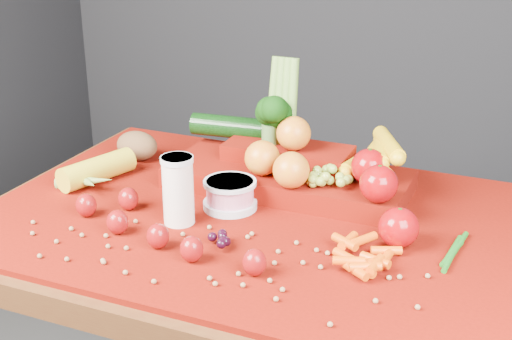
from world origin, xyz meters
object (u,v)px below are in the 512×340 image
at_px(yogurt_bowl, 230,194).
at_px(produce_mound, 299,164).
at_px(table, 252,260).
at_px(milk_glass, 178,188).

height_order(yogurt_bowl, produce_mound, produce_mound).
bearing_deg(produce_mound, table, -105.66).
xyz_separation_m(table, produce_mound, (0.04, 0.15, 0.17)).
xyz_separation_m(table, milk_glass, (-0.12, -0.09, 0.18)).
bearing_deg(yogurt_bowl, milk_glass, -122.30).
relative_size(table, yogurt_bowl, 9.93).
height_order(table, produce_mound, produce_mound).
relative_size(table, produce_mound, 1.86).
height_order(milk_glass, produce_mound, produce_mound).
relative_size(yogurt_bowl, produce_mound, 0.19).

